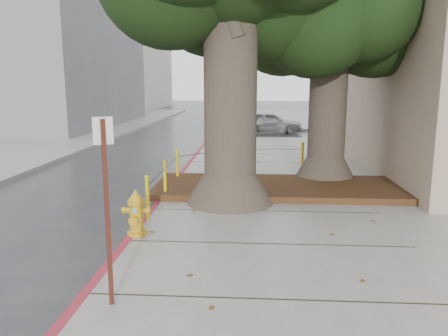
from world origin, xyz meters
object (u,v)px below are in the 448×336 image
object	(u,v)px
fire_hydrant	(136,213)
car_silver	(270,122)
car_dark	(76,124)
signpost	(107,202)
car_red	(375,123)

from	to	relation	value
fire_hydrant	car_silver	xyz separation A→B (m)	(3.14, 18.43, 0.09)
fire_hydrant	car_silver	size ratio (longest dim) A/B	0.22
car_silver	car_dark	bearing A→B (deg)	89.27
car_dark	car_silver	bearing A→B (deg)	-3.02
fire_hydrant	signpost	xyz separation A→B (m)	(0.35, -2.56, 0.92)
signpost	fire_hydrant	bearing A→B (deg)	73.42
car_red	car_dark	xyz separation A→B (m)	(-17.55, -0.57, -0.13)
fire_hydrant	car_red	xyz separation A→B (m)	(9.22, 18.29, 0.09)
car_dark	fire_hydrant	bearing A→B (deg)	-71.41
car_red	car_dark	world-z (taller)	car_red
fire_hydrant	signpost	size ratio (longest dim) A/B	0.36
signpost	car_silver	xyz separation A→B (m)	(2.78, 20.99, -0.84)
car_red	car_dark	size ratio (longest dim) A/B	1.09
fire_hydrant	car_silver	world-z (taller)	car_silver
fire_hydrant	car_dark	xyz separation A→B (m)	(-8.32, 17.73, -0.04)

